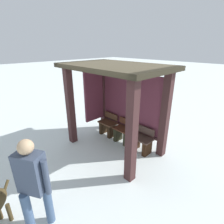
{
  "coord_description": "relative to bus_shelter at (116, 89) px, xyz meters",
  "views": [
    {
      "loc": [
        3.19,
        -3.24,
        2.95
      ],
      "look_at": [
        -0.13,
        0.03,
        1.12
      ],
      "focal_mm": 27.51,
      "sensor_mm": 36.0,
      "label": 1
    }
  ],
  "objects": [
    {
      "name": "bench_center_inside",
      "position": [
        0.09,
        0.24,
        -1.46
      ],
      "size": [
        0.62,
        0.38,
        0.78
      ],
      "color": "#522B1A",
      "rests_on": "ground"
    },
    {
      "name": "person_walking",
      "position": [
        0.96,
        -2.83,
        -0.77
      ],
      "size": [
        0.57,
        0.52,
        1.72
      ],
      "color": "#3B465C",
      "rests_on": "ground"
    },
    {
      "name": "ground_plane",
      "position": [
        0.09,
        -0.17,
        -1.78
      ],
      "size": [
        60.0,
        60.0,
        0.0
      ],
      "primitive_type": "plane",
      "color": "white"
    },
    {
      "name": "bench_left_inside",
      "position": [
        -0.63,
        0.24,
        -1.46
      ],
      "size": [
        0.62,
        0.38,
        0.76
      ],
      "color": "brown",
      "rests_on": "ground"
    },
    {
      "name": "bench_right_inside",
      "position": [
        0.81,
        0.24,
        -1.48
      ],
      "size": [
        0.62,
        0.39,
        0.74
      ],
      "color": "#48342C",
      "rests_on": "ground"
    },
    {
      "name": "bus_shelter",
      "position": [
        0.0,
        0.0,
        0.0
      ],
      "size": [
        2.89,
        1.88,
        2.49
      ],
      "color": "#3D2222",
      "rests_on": "ground"
    }
  ]
}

